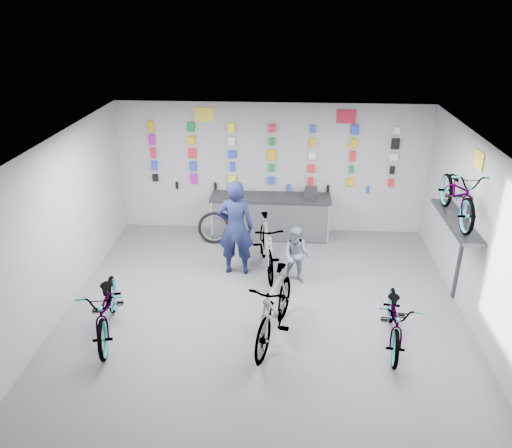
# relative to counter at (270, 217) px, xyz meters

# --- Properties ---
(floor) EXTENTS (8.00, 8.00, 0.00)m
(floor) POSITION_rel_counter_xyz_m (0.00, -3.54, -0.49)
(floor) COLOR #4D4D52
(floor) RESTS_ON ground
(ceiling) EXTENTS (8.00, 8.00, 0.00)m
(ceiling) POSITION_rel_counter_xyz_m (0.00, -3.54, 2.51)
(ceiling) COLOR white
(ceiling) RESTS_ON wall_back
(wall_back) EXTENTS (7.00, 0.00, 7.00)m
(wall_back) POSITION_rel_counter_xyz_m (0.00, 0.46, 1.01)
(wall_back) COLOR #AAAAAC
(wall_back) RESTS_ON floor
(wall_left) EXTENTS (0.00, 8.00, 8.00)m
(wall_left) POSITION_rel_counter_xyz_m (-3.50, -3.54, 1.01)
(wall_left) COLOR #AAAAAC
(wall_left) RESTS_ON floor
(wall_right) EXTENTS (0.00, 8.00, 8.00)m
(wall_right) POSITION_rel_counter_xyz_m (3.50, -3.54, 1.01)
(wall_right) COLOR #AAAAAC
(wall_right) RESTS_ON floor
(counter) EXTENTS (2.70, 0.66, 1.00)m
(counter) POSITION_rel_counter_xyz_m (0.00, 0.00, 0.00)
(counter) COLOR black
(counter) RESTS_ON floor
(merch_wall) EXTENTS (5.56, 0.08, 1.57)m
(merch_wall) POSITION_rel_counter_xyz_m (-0.10, 0.39, 1.33)
(merch_wall) COLOR black
(merch_wall) RESTS_ON wall_back
(wall_bracket) EXTENTS (0.39, 1.90, 2.00)m
(wall_bracket) POSITION_rel_counter_xyz_m (3.33, -2.34, 0.98)
(wall_bracket) COLOR #333338
(wall_bracket) RESTS_ON wall_right
(sign_left) EXTENTS (0.42, 0.02, 0.30)m
(sign_left) POSITION_rel_counter_xyz_m (-1.50, 0.44, 2.23)
(sign_left) COLOR yellow
(sign_left) RESTS_ON wall_back
(sign_right) EXTENTS (0.42, 0.02, 0.30)m
(sign_right) POSITION_rel_counter_xyz_m (1.60, 0.44, 2.23)
(sign_right) COLOR red
(sign_right) RESTS_ON wall_back
(sign_side) EXTENTS (0.02, 0.40, 0.30)m
(sign_side) POSITION_rel_counter_xyz_m (3.48, -2.34, 2.16)
(sign_side) COLOR yellow
(sign_side) RESTS_ON wall_right
(bike_left) EXTENTS (1.08, 2.04, 1.02)m
(bike_left) POSITION_rel_counter_xyz_m (-2.50, -3.79, 0.02)
(bike_left) COLOR gray
(bike_left) RESTS_ON floor
(bike_center) EXTENTS (1.03, 2.04, 1.18)m
(bike_center) POSITION_rel_counter_xyz_m (0.21, -3.77, 0.10)
(bike_center) COLOR gray
(bike_center) RESTS_ON floor
(bike_right) EXTENTS (0.84, 1.84, 0.93)m
(bike_right) POSITION_rel_counter_xyz_m (2.12, -3.74, -0.02)
(bike_right) COLOR gray
(bike_right) RESTS_ON floor
(bike_service) EXTENTS (0.84, 1.95, 1.13)m
(bike_service) POSITION_rel_counter_xyz_m (-0.02, -1.57, 0.08)
(bike_service) COLOR gray
(bike_service) RESTS_ON floor
(bike_wall) EXTENTS (0.63, 1.80, 0.95)m
(bike_wall) POSITION_rel_counter_xyz_m (3.25, -2.34, 1.57)
(bike_wall) COLOR gray
(bike_wall) RESTS_ON wall_bracket
(clerk) EXTENTS (0.71, 0.47, 1.95)m
(clerk) POSITION_rel_counter_xyz_m (-0.62, -1.66, 0.49)
(clerk) COLOR #151C44
(clerk) RESTS_ON floor
(customer) EXTENTS (0.62, 0.52, 1.15)m
(customer) POSITION_rel_counter_xyz_m (0.58, -1.97, 0.09)
(customer) COLOR slate
(customer) RESTS_ON floor
(spare_wheel) EXTENTS (0.73, 0.21, 0.73)m
(spare_wheel) POSITION_rel_counter_xyz_m (-1.25, -0.37, -0.13)
(spare_wheel) COLOR black
(spare_wheel) RESTS_ON floor
(register) EXTENTS (0.31, 0.32, 0.22)m
(register) POSITION_rel_counter_xyz_m (0.89, 0.01, 0.62)
(register) COLOR black
(register) RESTS_ON counter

